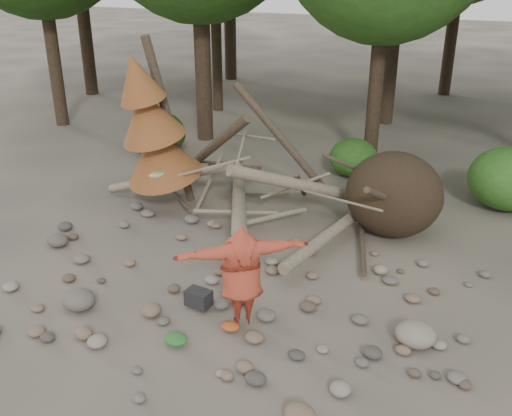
% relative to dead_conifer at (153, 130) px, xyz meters
% --- Properties ---
extents(ground, '(120.00, 120.00, 0.00)m').
position_rel_dead_conifer_xyz_m(ground, '(3.12, -3.37, -2.11)').
color(ground, '#514C44').
rests_on(ground, ground).
extents(deadfall_pile, '(8.55, 5.24, 3.30)m').
position_rel_dead_conifer_xyz_m(deadfall_pile, '(5.13, 0.87, -1.16)').
color(deadfall_pile, '#332619').
rests_on(deadfall_pile, ground).
extents(dead_conifer, '(2.06, 2.16, 4.35)m').
position_rel_dead_conifer_xyz_m(dead_conifer, '(0.00, 0.00, 0.00)').
color(dead_conifer, '#4C3F30').
rests_on(dead_conifer, ground).
extents(bush_left, '(1.80, 1.80, 1.44)m').
position_rel_dead_conifer_xyz_m(bush_left, '(-2.38, 3.83, -1.39)').
color(bush_left, '#214B14').
rests_on(bush_left, ground).
extents(bush_mid, '(1.40, 1.40, 1.12)m').
position_rel_dead_conifer_xyz_m(bush_mid, '(3.92, 4.43, -1.55)').
color(bush_mid, '#2C5F1B').
rests_on(bush_mid, ground).
extents(bush_right, '(2.00, 2.00, 1.60)m').
position_rel_dead_conifer_xyz_m(bush_right, '(8.12, 3.63, -1.31)').
color(bush_right, '#367023').
rests_on(bush_right, ground).
extents(frisbee_thrower, '(3.13, 1.85, 2.33)m').
position_rel_dead_conifer_xyz_m(frisbee_thrower, '(4.04, -3.73, -1.11)').
color(frisbee_thrower, '#A93926').
rests_on(frisbee_thrower, ground).
extents(backpack, '(0.49, 0.36, 0.30)m').
position_rel_dead_conifer_xyz_m(backpack, '(3.09, -3.55, -1.96)').
color(backpack, black).
rests_on(backpack, ground).
extents(cloth_green, '(0.41, 0.34, 0.15)m').
position_rel_dead_conifer_xyz_m(cloth_green, '(3.28, -4.69, -2.03)').
color(cloth_green, '#296729').
rests_on(cloth_green, ground).
extents(cloth_orange, '(0.33, 0.27, 0.12)m').
position_rel_dead_conifer_xyz_m(cloth_orange, '(3.94, -3.99, -2.05)').
color(cloth_orange, '#AF4B1E').
rests_on(cloth_orange, ground).
extents(boulder_front_left, '(0.62, 0.56, 0.37)m').
position_rel_dead_conifer_xyz_m(boulder_front_left, '(1.09, -4.44, -1.92)').
color(boulder_front_left, '#635A52').
rests_on(boulder_front_left, ground).
extents(boulder_front_right, '(0.45, 0.40, 0.27)m').
position_rel_dead_conifer_xyz_m(boulder_front_right, '(5.72, -5.50, -1.98)').
color(boulder_front_right, '#7B5F4D').
rests_on(boulder_front_right, ground).
extents(boulder_mid_right, '(0.68, 0.61, 0.41)m').
position_rel_dead_conifer_xyz_m(boulder_mid_right, '(6.91, -3.11, -1.91)').
color(boulder_mid_right, gray).
rests_on(boulder_mid_right, ground).
extents(boulder_mid_left, '(0.49, 0.44, 0.29)m').
position_rel_dead_conifer_xyz_m(boulder_mid_left, '(-0.98, -2.62, -1.97)').
color(boulder_mid_left, '#57504A').
rests_on(boulder_mid_left, ground).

